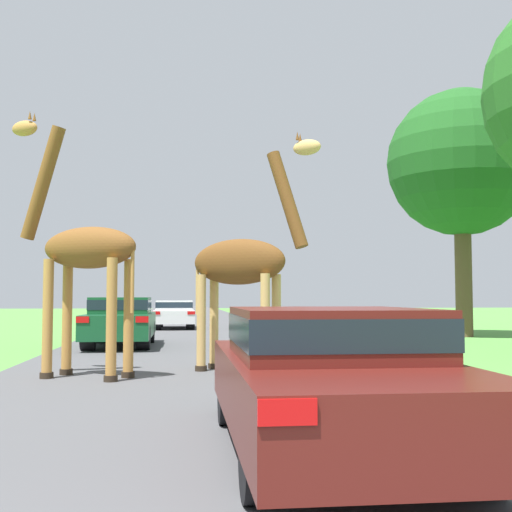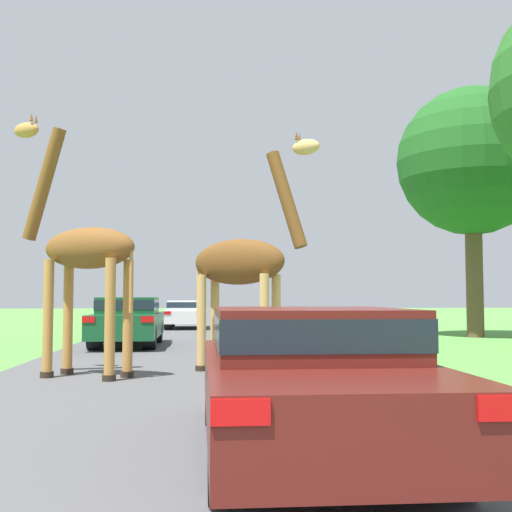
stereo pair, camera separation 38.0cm
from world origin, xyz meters
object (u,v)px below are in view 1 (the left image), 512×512
(giraffe_near_road, at_px, (244,266))
(car_queue_right, at_px, (174,313))
(giraffe_companion, at_px, (83,254))
(car_lead_maroon, at_px, (329,374))
(car_queue_left, at_px, (121,320))
(tree_right_cluster, at_px, (461,164))

(giraffe_near_road, height_order, car_queue_right, giraffe_near_road)
(giraffe_near_road, relative_size, giraffe_companion, 0.92)
(giraffe_companion, bearing_deg, car_lead_maroon, -126.02)
(giraffe_companion, xyz_separation_m, car_queue_left, (0.01, 7.42, -1.47))
(giraffe_companion, xyz_separation_m, car_queue_right, (1.47, 18.00, -1.56))
(car_queue_right, xyz_separation_m, tree_right_cluster, (10.65, -7.47, 5.72))
(giraffe_near_road, xyz_separation_m, car_queue_right, (-1.56, 17.45, -1.39))
(car_lead_maroon, height_order, tree_right_cluster, tree_right_cluster)
(giraffe_near_road, bearing_deg, tree_right_cluster, 170.87)
(tree_right_cluster, bearing_deg, giraffe_near_road, -132.34)
(car_queue_right, distance_m, car_queue_left, 10.67)
(car_lead_maroon, relative_size, car_queue_right, 1.17)
(giraffe_companion, relative_size, car_queue_left, 1.08)
(giraffe_near_road, xyz_separation_m, car_lead_maroon, (0.18, -6.52, -1.35))
(car_queue_left, bearing_deg, car_queue_right, 82.14)
(giraffe_near_road, relative_size, car_lead_maroon, 0.97)
(giraffe_near_road, distance_m, car_lead_maroon, 6.66)
(car_queue_right, bearing_deg, car_queue_left, -97.86)
(car_queue_left, height_order, tree_right_cluster, tree_right_cluster)
(giraffe_companion, height_order, car_queue_left, giraffe_companion)
(car_queue_right, bearing_deg, giraffe_companion, -94.68)
(giraffe_companion, xyz_separation_m, car_lead_maroon, (3.21, -5.97, -1.52))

